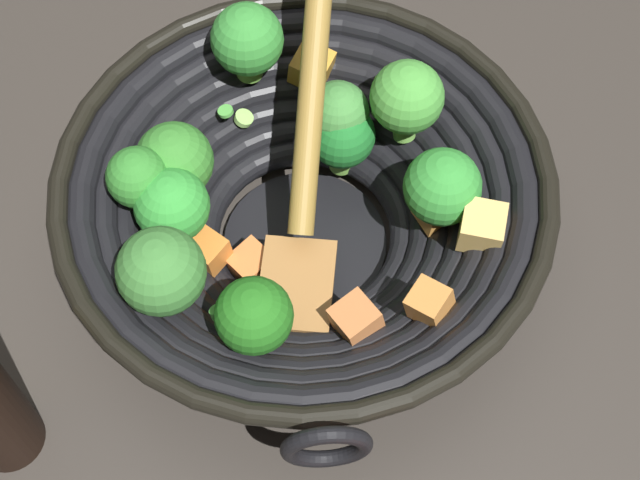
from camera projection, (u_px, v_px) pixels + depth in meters
ground_plane at (305, 247)px, 0.71m from camera, size 4.00×4.00×0.00m
wok at (301, 200)px, 0.66m from camera, size 0.38×0.34×0.20m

